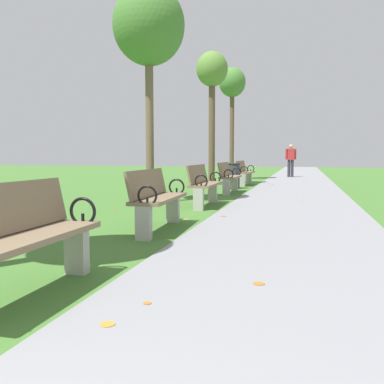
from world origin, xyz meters
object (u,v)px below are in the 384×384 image
park_bench_3 (156,198)px  tree_3 (149,28)px  trash_bin (233,176)px  park_bench_5 (229,177)px  tree_4 (212,76)px  park_bench_6 (244,172)px  pedestrian_walking (291,159)px  tree_5 (232,87)px  park_bench_2 (19,238)px  park_bench_4 (204,184)px

park_bench_3 → tree_3: tree_3 is taller
tree_3 → trash_bin: tree_3 is taller
park_bench_5 → tree_4: (-1.20, 3.14, 3.49)m
park_bench_5 → park_bench_6: bearing=90.0°
pedestrian_walking → tree_5: bearing=-131.7°
park_bench_2 → park_bench_3: bearing=90.0°
park_bench_6 → park_bench_5: bearing=-90.0°
park_bench_3 → park_bench_4: (-0.00, 3.03, 0.00)m
trash_bin → park_bench_2: bearing=-89.2°
park_bench_4 → tree_3: 3.71m
park_bench_5 → pedestrian_walking: (1.49, 9.28, 0.44)m
trash_bin → tree_3: bearing=-104.2°
park_bench_2 → park_bench_6: size_ratio=0.99×
park_bench_2 → tree_4: size_ratio=0.33×
tree_5 → tree_3: bearing=-91.9°
park_bench_6 → tree_5: (-1.01, 3.15, 3.63)m
park_bench_2 → park_bench_6: 12.62m
park_bench_2 → pedestrian_walking: size_ratio=0.99×
park_bench_5 → park_bench_2: bearing=-90.0°
tree_3 → pedestrian_walking: tree_3 is taller
park_bench_4 → park_bench_6: 6.51m
park_bench_2 → tree_3: tree_3 is taller
park_bench_2 → trash_bin: (-0.15, 10.94, -0.06)m
park_bench_2 → pedestrian_walking: pedestrian_walking is taller
park_bench_2 → pedestrian_walking: (1.49, 18.58, 0.44)m
tree_5 → pedestrian_walking: (2.50, 2.81, -3.19)m
park_bench_3 → park_bench_6: 9.54m
park_bench_2 → tree_3: size_ratio=0.33×
park_bench_3 → park_bench_6: size_ratio=1.00×
park_bench_3 → tree_4: 10.06m
park_bench_2 → tree_3: (-1.32, 6.31, 3.46)m
park_bench_4 → tree_3: size_ratio=0.33×
tree_3 → park_bench_2: bearing=-78.2°
tree_3 → tree_5: tree_5 is taller
park_bench_3 → tree_4: size_ratio=0.33×
park_bench_3 → tree_5: (-1.01, 12.70, 3.63)m
park_bench_6 → tree_3: bearing=-101.8°
park_bench_3 → park_bench_6: same height
park_bench_2 → trash_bin: 10.94m
trash_bin → tree_4: bearing=125.1°
park_bench_4 → trash_bin: park_bench_4 is taller
tree_5 → park_bench_3: bearing=-85.5°
park_bench_3 → park_bench_6: (-0.00, 9.54, 0.00)m
tree_4 → pedestrian_walking: 7.36m
tree_4 → trash_bin: 3.99m
park_bench_2 → park_bench_4: same height
trash_bin → tree_5: bearing=100.1°
tree_4 → tree_5: size_ratio=0.98×
tree_3 → trash_bin: 5.93m
park_bench_2 → pedestrian_walking: 18.64m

